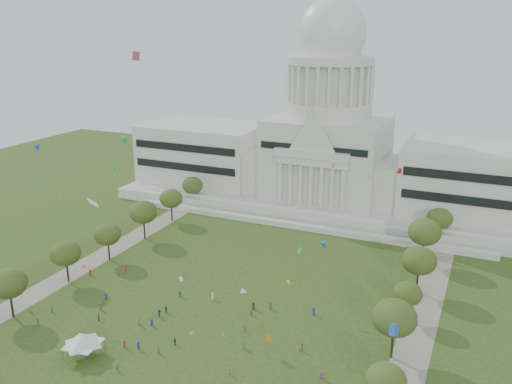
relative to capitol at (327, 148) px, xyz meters
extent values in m
plane|color=#334B18|center=(0.00, -113.59, -22.30)|extent=(400.00, 400.00, 0.00)
cube|color=silver|center=(0.00, 1.41, -20.30)|extent=(160.00, 60.00, 4.00)
cube|color=silver|center=(0.00, -31.59, -21.30)|extent=(130.00, 3.00, 2.00)
cube|color=silver|center=(0.00, -23.59, -19.80)|extent=(140.00, 3.00, 5.00)
cube|color=beige|center=(-55.00, 0.41, -7.30)|extent=(50.00, 34.00, 22.00)
cube|color=beige|center=(55.00, 0.41, -7.30)|extent=(50.00, 34.00, 22.00)
cube|color=beige|center=(-27.00, -1.59, -10.30)|extent=(12.00, 26.00, 16.00)
cube|color=beige|center=(27.00, -1.59, -10.30)|extent=(12.00, 26.00, 16.00)
cube|color=beige|center=(0.00, 0.41, -4.30)|extent=(44.00, 38.00, 28.00)
cube|color=beige|center=(0.00, -19.59, -1.10)|extent=(28.00, 3.00, 2.40)
cube|color=black|center=(-55.00, -16.79, -5.30)|extent=(46.00, 0.40, 11.00)
cube|color=black|center=(55.00, -16.79, -5.30)|extent=(46.00, 0.40, 11.00)
cylinder|color=beige|center=(0.00, 0.41, 15.10)|extent=(32.00, 32.00, 6.00)
cylinder|color=beige|center=(0.00, 0.41, 25.10)|extent=(28.00, 28.00, 14.00)
cylinder|color=silver|center=(0.00, 0.41, 33.60)|extent=(32.40, 32.40, 3.00)
cylinder|color=beige|center=(0.00, 0.41, 39.10)|extent=(22.00, 22.00, 8.00)
ellipsoid|color=silver|center=(0.00, 0.41, 43.10)|extent=(25.00, 25.00, 26.20)
cube|color=gray|center=(-48.00, -83.59, -22.28)|extent=(8.00, 160.00, 0.04)
cube|color=gray|center=(48.00, -83.59, -22.28)|extent=(8.00, 160.00, 0.04)
cylinder|color=black|center=(-44.07, -116.55, -19.42)|extent=(0.56, 0.56, 5.75)
ellipsoid|color=#38491B|center=(-44.07, -116.55, -13.33)|extent=(8.86, 8.86, 7.25)
ellipsoid|color=#3B511A|center=(46.22, -115.34, -14.62)|extent=(7.58, 7.58, 6.20)
cylinder|color=black|center=(-45.04, -96.29, -19.56)|extent=(0.56, 0.56, 5.47)
ellipsoid|color=#394718|center=(-45.04, -96.29, -13.77)|extent=(8.42, 8.42, 6.89)
cylinder|color=black|center=(44.17, -96.15, -19.19)|extent=(0.56, 0.56, 6.20)
ellipsoid|color=#354D1A|center=(44.17, -96.15, -12.62)|extent=(9.55, 9.55, 7.82)
cylinder|color=black|center=(-44.09, -79.67, -19.66)|extent=(0.56, 0.56, 5.27)
ellipsoid|color=#394C16|center=(-44.09, -79.67, -14.07)|extent=(8.12, 8.12, 6.65)
cylinder|color=black|center=(44.40, -79.10, -20.02)|extent=(0.56, 0.56, 4.56)
ellipsoid|color=#374F18|center=(44.40, -79.10, -15.19)|extent=(7.01, 7.01, 5.74)
cylinder|color=black|center=(-44.08, -61.17, -19.28)|extent=(0.56, 0.56, 6.03)
ellipsoid|color=#384D18|center=(-44.08, -61.17, -12.89)|extent=(9.29, 9.29, 7.60)
cylinder|color=black|center=(44.76, -63.55, -19.31)|extent=(0.56, 0.56, 5.97)
ellipsoid|color=#334B15|center=(44.76, -63.55, -12.99)|extent=(9.19, 9.19, 7.52)
cylinder|color=black|center=(-45.22, -42.58, -19.59)|extent=(0.56, 0.56, 5.41)
ellipsoid|color=#3D5016|center=(-45.22, -42.58, -13.86)|extent=(8.33, 8.33, 6.81)
cylinder|color=black|center=(43.49, -43.40, -19.11)|extent=(0.56, 0.56, 6.37)
ellipsoid|color=#38511A|center=(43.49, -43.40, -12.35)|extent=(9.82, 9.82, 8.03)
cylinder|color=black|center=(-46.87, -24.45, -19.64)|extent=(0.56, 0.56, 5.32)
ellipsoid|color=#2F4715|center=(-46.87, -24.45, -14.00)|extent=(8.19, 8.19, 6.70)
cylinder|color=black|center=(45.96, -25.46, -19.56)|extent=(0.56, 0.56, 5.47)
ellipsoid|color=#394D15|center=(45.96, -25.46, -13.77)|extent=(8.42, 8.42, 6.89)
cylinder|color=#4C4C4C|center=(-19.87, -125.62, -20.91)|extent=(0.12, 0.12, 2.77)
cylinder|color=#4C4C4C|center=(-13.67, -125.62, -20.91)|extent=(0.12, 0.12, 2.77)
cylinder|color=#4C4C4C|center=(-19.87, -119.42, -20.91)|extent=(0.12, 0.12, 2.77)
cylinder|color=#4C4C4C|center=(-13.67, -119.42, -20.91)|extent=(0.12, 0.12, 2.77)
cube|color=white|center=(-16.77, -122.52, -19.42)|extent=(7.34, 7.34, 0.22)
pyramid|color=white|center=(-16.77, -122.52, -18.20)|extent=(10.28, 10.28, 2.21)
imported|color=#994C8C|center=(32.46, -109.18, -21.46)|extent=(0.90, 0.97, 1.66)
imported|color=olive|center=(25.83, -101.74, -21.34)|extent=(1.09, 0.93, 1.92)
imported|color=#994C8C|center=(14.83, -115.58, -21.53)|extent=(0.61, 1.04, 1.53)
imported|color=navy|center=(-1.01, -111.04, -21.39)|extent=(0.82, 1.17, 1.80)
imported|color=navy|center=(-11.12, -102.08, -21.32)|extent=(1.32, 1.95, 1.95)
imported|color=#33723F|center=(-6.96, -123.92, -21.38)|extent=(0.81, 0.82, 1.84)
imported|color=#26262B|center=(-10.66, -99.74, -21.43)|extent=(0.91, 0.64, 1.72)
imported|color=#4C4C51|center=(11.05, -99.79, -21.58)|extent=(0.67, 0.93, 1.42)
cube|color=olive|center=(-42.00, -113.12, -21.53)|extent=(0.44, 0.48, 1.54)
cube|color=#B21E1E|center=(-2.49, -115.34, -21.55)|extent=(0.41, 0.46, 1.48)
cube|color=navy|center=(23.27, -85.95, -21.35)|extent=(0.53, 0.37, 1.90)
cube|color=#4C4C51|center=(-26.52, -105.23, -21.36)|extent=(0.33, 0.51, 1.87)
cube|color=#B21E1E|center=(-33.99, -85.03, -21.47)|extent=(0.46, 0.52, 1.66)
cube|color=#33723F|center=(-35.50, -117.16, -21.36)|extent=(0.48, 0.58, 1.87)
cube|color=#994C8C|center=(-17.78, -80.39, -21.53)|extent=(0.48, 0.45, 1.54)
cube|color=#B21E1E|center=(-34.44, -87.87, -21.47)|extent=(0.49, 0.50, 1.64)
cube|color=#B21E1E|center=(-10.83, -116.34, -21.40)|extent=(0.48, 0.56, 1.79)
cube|color=#26262B|center=(8.57, -89.42, -21.34)|extent=(0.52, 0.34, 1.91)
cube|color=#4C4C51|center=(12.35, -87.37, -21.37)|extent=(0.40, 0.54, 1.84)
cube|color=#33723F|center=(13.67, -106.02, -21.51)|extent=(0.37, 0.47, 1.57)
cube|color=navy|center=(-11.83, -91.32, -21.50)|extent=(0.34, 0.46, 1.59)
cube|color=#26262B|center=(-23.50, -109.59, -21.52)|extent=(0.41, 0.48, 1.56)
cube|color=navy|center=(-7.60, -115.62, -21.41)|extent=(0.49, 0.33, 1.77)
cube|color=#994C8C|center=(-13.59, -107.18, -21.37)|extent=(0.40, 0.54, 1.84)
cube|color=#B21E1E|center=(9.26, -92.28, -21.57)|extent=(0.39, 0.45, 1.45)
cube|color=silver|center=(-3.26, -89.13, -21.33)|extent=(0.32, 0.51, 1.93)
cube|color=navy|center=(-10.40, -106.35, -21.41)|extent=(0.38, 0.52, 1.78)
cube|color=#33723F|center=(-37.33, -110.84, -21.49)|extent=(0.47, 0.50, 1.61)
cube|color=navy|center=(-28.94, -100.25, -21.36)|extent=(0.58, 0.49, 1.88)
cube|color=#B21E1E|center=(-42.00, -90.86, -21.39)|extent=(0.34, 0.51, 1.80)
camera|label=1|loc=(58.43, -200.17, 46.51)|focal=38.00mm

